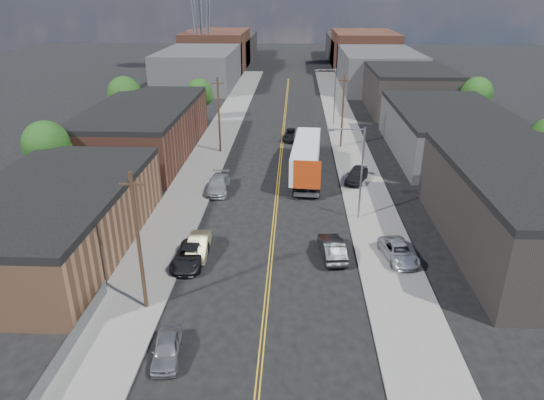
# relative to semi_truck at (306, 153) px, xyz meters

# --- Properties ---
(ground) EXTENTS (260.00, 260.00, 0.00)m
(ground) POSITION_rel_semi_truck_xyz_m (-3.12, 22.57, -2.47)
(ground) COLOR black
(ground) RESTS_ON ground
(centerline) EXTENTS (0.32, 120.00, 0.01)m
(centerline) POSITION_rel_semi_truck_xyz_m (-3.12, 7.57, -2.46)
(centerline) COLOR gold
(centerline) RESTS_ON ground
(sidewalk_left) EXTENTS (5.00, 140.00, 0.15)m
(sidewalk_left) POSITION_rel_semi_truck_xyz_m (-12.62, 7.57, -2.39)
(sidewalk_left) COLOR slate
(sidewalk_left) RESTS_ON ground
(sidewalk_right) EXTENTS (5.00, 140.00, 0.15)m
(sidewalk_right) POSITION_rel_semi_truck_xyz_m (6.38, 7.57, -2.39)
(sidewalk_right) COLOR slate
(sidewalk_right) RESTS_ON ground
(warehouse_tan) EXTENTS (12.00, 22.00, 5.60)m
(warehouse_tan) POSITION_rel_semi_truck_xyz_m (-21.12, -19.43, 0.33)
(warehouse_tan) COLOR brown
(warehouse_tan) RESTS_ON ground
(warehouse_brown) EXTENTS (12.00, 26.00, 6.60)m
(warehouse_brown) POSITION_rel_semi_truck_xyz_m (-21.12, 6.57, 0.83)
(warehouse_brown) COLOR #542E21
(warehouse_brown) RESTS_ON ground
(industrial_right_a) EXTENTS (14.00, 22.00, 7.10)m
(industrial_right_a) POSITION_rel_semi_truck_xyz_m (18.87, -17.43, 1.08)
(industrial_right_a) COLOR black
(industrial_right_a) RESTS_ON ground
(industrial_right_b) EXTENTS (14.00, 24.00, 6.10)m
(industrial_right_b) POSITION_rel_semi_truck_xyz_m (18.88, 8.57, 0.58)
(industrial_right_b) COLOR #313133
(industrial_right_b) RESTS_ON ground
(industrial_right_c) EXTENTS (14.00, 22.00, 7.60)m
(industrial_right_c) POSITION_rel_semi_truck_xyz_m (18.88, 34.57, 1.33)
(industrial_right_c) COLOR black
(industrial_right_c) RESTS_ON ground
(skyline_left_a) EXTENTS (16.00, 30.00, 8.00)m
(skyline_left_a) POSITION_rel_semi_truck_xyz_m (-23.12, 57.57, 1.53)
(skyline_left_a) COLOR #313133
(skyline_left_a) RESTS_ON ground
(skyline_right_a) EXTENTS (16.00, 30.00, 8.00)m
(skyline_right_a) POSITION_rel_semi_truck_xyz_m (16.88, 57.57, 1.53)
(skyline_right_a) COLOR #313133
(skyline_right_a) RESTS_ON ground
(skyline_left_b) EXTENTS (16.00, 26.00, 10.00)m
(skyline_left_b) POSITION_rel_semi_truck_xyz_m (-23.12, 82.57, 2.53)
(skyline_left_b) COLOR #542E21
(skyline_left_b) RESTS_ON ground
(skyline_right_b) EXTENTS (16.00, 26.00, 10.00)m
(skyline_right_b) POSITION_rel_semi_truck_xyz_m (16.88, 82.57, 2.53)
(skyline_right_b) COLOR #542E21
(skyline_right_b) RESTS_ON ground
(skyline_left_c) EXTENTS (16.00, 40.00, 7.00)m
(skyline_left_c) POSITION_rel_semi_truck_xyz_m (-23.12, 102.57, 1.03)
(skyline_left_c) COLOR black
(skyline_left_c) RESTS_ON ground
(skyline_right_c) EXTENTS (16.00, 40.00, 7.00)m
(skyline_right_c) POSITION_rel_semi_truck_xyz_m (16.88, 102.57, 1.03)
(skyline_right_c) COLOR black
(skyline_right_c) RESTS_ON ground
(streetlight_near) EXTENTS (3.39, 0.25, 9.00)m
(streetlight_near) POSITION_rel_semi_truck_xyz_m (4.48, -12.43, 2.86)
(streetlight_near) COLOR gray
(streetlight_near) RESTS_ON ground
(streetlight_far) EXTENTS (3.39, 0.25, 9.00)m
(streetlight_far) POSITION_rel_semi_truck_xyz_m (4.48, 22.57, 2.86)
(streetlight_far) COLOR gray
(streetlight_far) RESTS_ON ground
(utility_pole_left_near) EXTENTS (1.60, 0.26, 10.00)m
(utility_pole_left_near) POSITION_rel_semi_truck_xyz_m (-11.32, -27.43, 2.67)
(utility_pole_left_near) COLOR black
(utility_pole_left_near) RESTS_ON ground
(utility_pole_left_far) EXTENTS (1.60, 0.26, 10.00)m
(utility_pole_left_far) POSITION_rel_semi_truck_xyz_m (-11.32, 7.57, 2.67)
(utility_pole_left_far) COLOR black
(utility_pole_left_far) RESTS_ON ground
(utility_pole_right) EXTENTS (1.60, 0.26, 10.00)m
(utility_pole_right) POSITION_rel_semi_truck_xyz_m (5.08, 10.57, 2.67)
(utility_pole_right) COLOR black
(utility_pole_right) RESTS_ON ground
(chainlink_fence) EXTENTS (0.05, 16.00, 1.22)m
(chainlink_fence) POSITION_rel_semi_truck_xyz_m (-14.62, -33.93, -1.81)
(chainlink_fence) COLOR slate
(chainlink_fence) RESTS_ON ground
(tree_left_near) EXTENTS (4.85, 4.76, 7.91)m
(tree_left_near) POSITION_rel_semi_truck_xyz_m (-27.06, -7.43, 2.71)
(tree_left_near) COLOR black
(tree_left_near) RESTS_ON ground
(tree_left_mid) EXTENTS (5.10, 5.04, 8.37)m
(tree_left_mid) POSITION_rel_semi_truck_xyz_m (-27.06, 17.57, 3.02)
(tree_left_mid) COLOR black
(tree_left_mid) RESTS_ON ground
(tree_left_far) EXTENTS (4.35, 4.20, 6.97)m
(tree_left_far) POSITION_rel_semi_truck_xyz_m (-17.06, 24.57, 2.10)
(tree_left_far) COLOR black
(tree_left_far) RESTS_ON ground
(tree_right_far) EXTENTS (4.85, 4.76, 7.91)m
(tree_right_far) POSITION_rel_semi_truck_xyz_m (26.94, 22.57, 2.71)
(tree_right_far) COLOR black
(tree_right_far) RESTS_ON ground
(semi_truck) EXTENTS (3.72, 16.69, 4.33)m
(semi_truck) POSITION_rel_semi_truck_xyz_m (0.00, 0.00, 0.00)
(semi_truck) COLOR silver
(semi_truck) RESTS_ON ground
(car_left_a) EXTENTS (2.05, 4.13, 1.35)m
(car_left_a) POSITION_rel_semi_truck_xyz_m (-8.65, -32.23, -1.79)
(car_left_a) COLOR #939698
(car_left_a) RESTS_ON ground
(car_left_b) EXTENTS (1.79, 4.66, 1.51)m
(car_left_b) POSITION_rel_semi_truck_xyz_m (-9.12, -19.79, -1.71)
(car_left_b) COLOR tan
(car_left_b) RESTS_ON ground
(car_left_c) EXTENTS (2.51, 5.13, 1.40)m
(car_left_c) POSITION_rel_semi_truck_xyz_m (-9.52, -21.43, -1.76)
(car_left_c) COLOR black
(car_left_c) RESTS_ON ground
(car_left_d) EXTENTS (2.29, 5.52, 1.59)m
(car_left_d) POSITION_rel_semi_truck_xyz_m (-9.52, -6.17, -1.67)
(car_left_d) COLOR #A6AAAC
(car_left_d) RESTS_ON ground
(car_right_oncoming) EXTENTS (2.27, 5.11, 1.63)m
(car_right_oncoming) POSITION_rel_semi_truck_xyz_m (1.88, -19.75, -1.65)
(car_right_oncoming) COLOR black
(car_right_oncoming) RESTS_ON ground
(car_right_lot_a) EXTENTS (3.03, 5.17, 1.35)m
(car_right_lot_a) POSITION_rel_semi_truck_xyz_m (7.21, -20.15, -1.64)
(car_right_lot_a) COLOR #BBBFC1
(car_right_lot_a) RESTS_ON sidewalk_right
(car_right_lot_c) EXTENTS (3.42, 5.22, 1.65)m
(car_right_lot_c) POSITION_rel_semi_truck_xyz_m (5.76, -2.87, -1.49)
(car_right_lot_c) COLOR black
(car_right_lot_c) RESTS_ON sidewalk_right
(car_ahead_truck) EXTENTS (2.97, 5.55, 1.48)m
(car_ahead_truck) POSITION_rel_semi_truck_xyz_m (-1.62, 14.14, -1.73)
(car_ahead_truck) COLOR black
(car_ahead_truck) RESTS_ON ground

